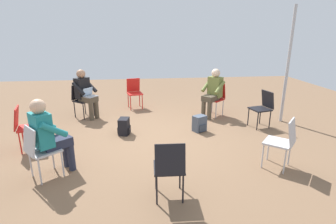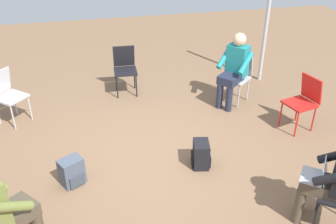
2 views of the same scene
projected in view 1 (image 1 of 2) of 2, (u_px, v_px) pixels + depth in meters
ground_plane at (153, 137)px, 5.57m from camera, size 14.10×14.10×0.00m
chair_southwest at (81, 98)px, 6.77m from camera, size 0.58×0.58×0.85m
chair_northeast at (283, 140)px, 4.18m from camera, size 0.58×0.59×0.85m
chair_west at (134, 91)px, 7.55m from camera, size 0.51×0.48×0.85m
chair_south at (25, 125)px, 4.84m from camera, size 0.49×0.52×0.85m
chair_north at (263, 106)px, 6.04m from camera, size 0.48×0.51×0.85m
chair_northwest at (216, 97)px, 6.91m from camera, size 0.58×0.59×0.85m
chair_east at (169, 166)px, 3.38m from camera, size 0.45×0.42×0.85m
chair_southeast at (39, 149)px, 3.88m from camera, size 0.58×0.59×0.85m
person_with_laptop at (85, 91)px, 6.62m from camera, size 0.63×0.64×1.24m
person_in_olive at (213, 90)px, 6.73m from camera, size 0.63×0.63×1.24m
person_in_teal at (49, 133)px, 3.94m from camera, size 0.63×0.63×1.24m
backpack_near_laptop_user at (199, 124)px, 5.86m from camera, size 0.31×0.34×0.36m
backpack_by_empty_chair at (124, 127)px, 5.68m from camera, size 0.31×0.28×0.36m
tent_pole_near at (288, 66)px, 6.15m from camera, size 0.07×0.07×2.72m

